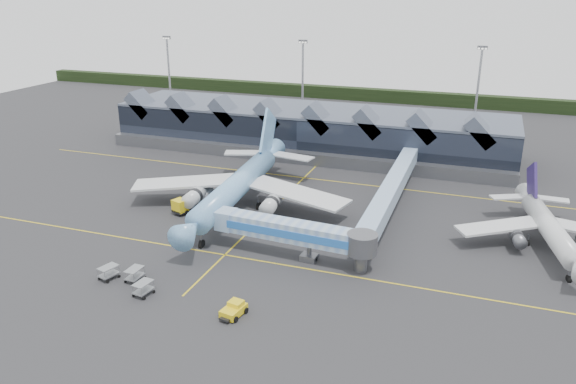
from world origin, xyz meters
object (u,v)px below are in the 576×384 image
(main_airliner, at_px, (240,183))
(jet_bridge, at_px, (302,234))
(fuel_truck, at_px, (195,200))
(pushback_tug, at_px, (234,310))
(regional_jet, at_px, (548,226))

(main_airliner, distance_m, jet_bridge, 22.23)
(jet_bridge, relative_size, fuel_truck, 2.75)
(main_airliner, relative_size, fuel_truck, 5.16)
(main_airliner, height_order, pushback_tug, main_airliner)
(main_airliner, height_order, jet_bridge, main_airliner)
(jet_bridge, height_order, pushback_tug, jet_bridge)
(main_airliner, height_order, fuel_truck, main_airliner)
(regional_jet, xyz_separation_m, fuel_truck, (-55.48, -4.65, -1.51))
(main_airliner, relative_size, jet_bridge, 1.88)
(regional_jet, relative_size, pushback_tug, 7.50)
(jet_bridge, xyz_separation_m, pushback_tug, (-2.99, -16.23, -3.08))
(main_airliner, bearing_deg, fuel_truck, -156.88)
(jet_bridge, bearing_deg, regional_jet, 30.44)
(fuel_truck, relative_size, pushback_tug, 2.26)
(regional_jet, distance_m, fuel_truck, 55.70)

